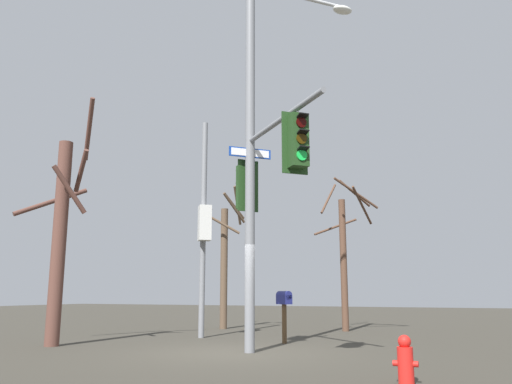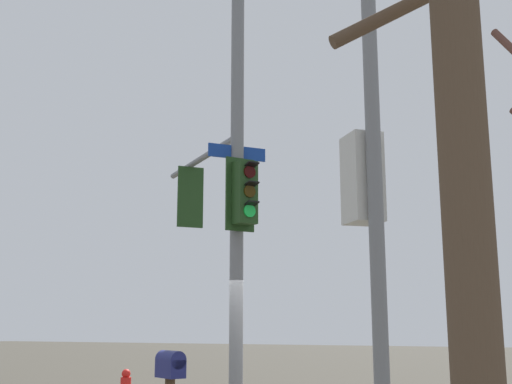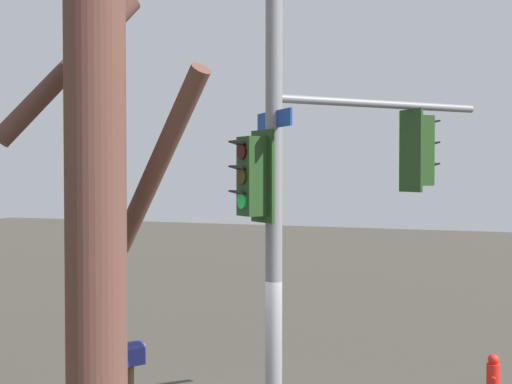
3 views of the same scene
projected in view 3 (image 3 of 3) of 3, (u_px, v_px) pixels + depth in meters
main_signal_pole_assembly at (296, 104)px, 9.47m from camera, size 3.22×4.96×9.90m
fire_hydrant at (493, 375)px, 11.86m from camera, size 0.38×0.24×0.73m
mailbox at (129, 361)px, 10.09m from camera, size 0.50×0.44×1.41m
bare_tree_across_street at (91, 338)px, 4.00m from camera, size 2.31×2.08×6.72m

